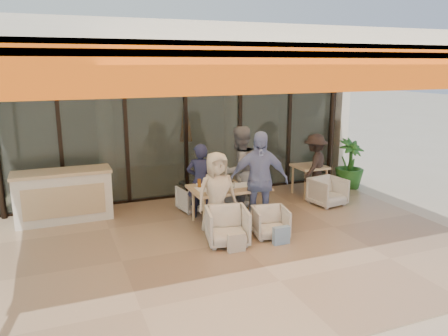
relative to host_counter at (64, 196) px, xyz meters
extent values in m
plane|color=#C6B293|center=(2.74, -2.30, -0.53)|extent=(70.00, 70.00, 0.00)
cube|color=tan|center=(2.74, -2.30, -0.53)|extent=(8.00, 6.00, 0.01)
cube|color=silver|center=(2.74, -2.30, 2.77)|extent=(8.00, 6.00, 0.20)
cube|color=#FF5C0D|center=(2.74, -5.24, 2.49)|extent=(8.00, 0.12, 0.45)
cube|color=#EC5313|center=(2.74, -4.55, 2.61)|extent=(8.00, 1.50, 0.06)
cylinder|color=black|center=(6.62, 0.58, 1.07)|extent=(0.12, 0.12, 3.20)
cube|color=#9EADA3|center=(2.74, 0.70, 1.07)|extent=(8.00, 0.03, 3.20)
cube|color=black|center=(2.74, 0.70, -0.49)|extent=(8.00, 0.10, 0.08)
cube|color=black|center=(2.74, 0.70, 2.63)|extent=(8.00, 0.10, 0.08)
cube|color=black|center=(0.04, 0.70, 1.07)|extent=(0.08, 0.10, 3.20)
cube|color=black|center=(1.39, 0.70, 1.07)|extent=(0.08, 0.10, 3.20)
cube|color=black|center=(2.74, 0.70, 1.07)|extent=(0.08, 0.10, 3.20)
cube|color=black|center=(4.09, 0.70, 1.07)|extent=(0.08, 0.10, 3.20)
cube|color=black|center=(5.44, 0.70, 1.07)|extent=(0.08, 0.10, 3.20)
cube|color=black|center=(6.74, 0.70, 1.07)|extent=(0.08, 0.10, 3.20)
cube|color=silver|center=(2.74, 4.20, 1.17)|extent=(9.00, 0.25, 3.40)
cube|color=silver|center=(7.14, 2.45, 1.17)|extent=(0.25, 3.50, 3.40)
cube|color=silver|center=(2.74, 2.45, 2.87)|extent=(9.00, 3.50, 0.25)
cube|color=#DDB486|center=(2.74, 2.45, -0.52)|extent=(8.00, 3.50, 0.02)
cylinder|color=silver|center=(1.14, 2.30, 0.97)|extent=(0.40, 0.40, 3.00)
cylinder|color=silver|center=(4.54, 2.30, 0.97)|extent=(0.40, 0.40, 3.00)
cylinder|color=black|center=(1.54, 1.90, 2.47)|extent=(0.03, 0.03, 0.70)
cube|color=black|center=(1.54, 1.90, 2.02)|extent=(0.30, 0.30, 0.40)
sphere|color=#FFBF72|center=(1.54, 1.90, 2.02)|extent=(0.18, 0.18, 0.18)
cylinder|color=black|center=(5.04, 1.90, 2.47)|extent=(0.03, 0.03, 0.70)
cube|color=black|center=(5.04, 1.90, 2.02)|extent=(0.30, 0.30, 0.40)
sphere|color=#FFBF72|center=(5.04, 1.90, 2.02)|extent=(0.18, 0.18, 0.18)
cylinder|color=black|center=(3.04, 1.70, -0.48)|extent=(0.40, 0.40, 0.05)
cylinder|color=black|center=(3.04, 1.70, 0.52)|extent=(0.04, 0.04, 2.10)
cone|color=orange|center=(3.04, 1.70, 1.17)|extent=(0.32, 0.32, 1.10)
cube|color=silver|center=(0.00, 0.00, -0.03)|extent=(1.80, 0.60, 1.00)
cube|color=#DDB486|center=(0.00, 0.00, 0.48)|extent=(1.85, 0.65, 0.06)
cube|color=#DDB486|center=(0.00, -0.31, -0.03)|extent=(1.50, 0.02, 0.60)
cube|color=#DDB486|center=(2.98, -1.29, 0.19)|extent=(1.50, 0.90, 0.05)
cube|color=white|center=(2.98, -1.29, 0.21)|extent=(1.30, 0.35, 0.01)
cylinder|color=#DDB486|center=(2.36, -1.61, -0.18)|extent=(0.06, 0.06, 0.70)
cylinder|color=#DDB486|center=(3.60, -1.61, -0.18)|extent=(0.06, 0.06, 0.70)
cylinder|color=#DDB486|center=(2.36, -0.97, -0.18)|extent=(0.06, 0.06, 0.70)
cylinder|color=#DDB486|center=(3.60, -0.97, -0.18)|extent=(0.06, 0.06, 0.70)
cylinder|color=white|center=(2.53, -1.44, 0.27)|extent=(0.06, 0.06, 0.11)
cylinder|color=white|center=(2.73, -1.09, 0.27)|extent=(0.06, 0.06, 0.11)
cylinder|color=white|center=(3.03, -1.39, 0.27)|extent=(0.06, 0.06, 0.11)
cylinder|color=white|center=(3.28, -1.11, 0.27)|extent=(0.06, 0.06, 0.11)
cylinder|color=white|center=(3.48, -1.49, 0.27)|extent=(0.06, 0.06, 0.11)
cylinder|color=brown|center=(2.43, -1.14, 0.30)|extent=(0.07, 0.07, 0.16)
cylinder|color=black|center=(2.88, -1.01, 0.30)|extent=(0.09, 0.09, 0.17)
cylinder|color=black|center=(2.88, -1.01, 0.39)|extent=(0.10, 0.10, 0.01)
cylinder|color=white|center=(2.53, -1.59, 0.22)|extent=(0.22, 0.22, 0.01)
cylinder|color=white|center=(3.43, -1.59, 0.22)|extent=(0.22, 0.22, 0.01)
cylinder|color=white|center=(2.53, -0.97, 0.22)|extent=(0.22, 0.22, 0.01)
cylinder|color=white|center=(3.43, -0.97, 0.22)|extent=(0.22, 0.22, 0.01)
imported|color=silver|center=(2.56, -0.34, -0.23)|extent=(0.67, 0.64, 0.60)
imported|color=silver|center=(3.40, -0.34, -0.19)|extent=(0.70, 0.66, 0.68)
imported|color=silver|center=(2.56, -2.24, -0.17)|extent=(0.81, 0.78, 0.71)
imported|color=silver|center=(3.40, -2.24, -0.23)|extent=(0.68, 0.65, 0.61)
imported|color=#1B213C|center=(2.56, -0.84, 0.24)|extent=(0.66, 0.55, 1.54)
imported|color=slate|center=(3.40, -0.84, 0.39)|extent=(1.05, 0.91, 1.84)
imported|color=beige|center=(2.56, -1.74, 0.24)|extent=(0.76, 0.50, 1.54)
imported|color=#7D8AD0|center=(3.40, -1.74, 0.40)|extent=(1.19, 0.80, 1.87)
cube|color=silver|center=(2.56, -2.64, -0.36)|extent=(0.30, 0.10, 0.34)
cube|color=#99BFD8|center=(3.40, -2.64, -0.36)|extent=(0.30, 0.10, 0.34)
cube|color=#DDB486|center=(5.42, -0.34, 0.19)|extent=(0.70, 0.70, 0.05)
cylinder|color=#DDB486|center=(5.14, -0.62, -0.18)|extent=(0.05, 0.05, 0.70)
cylinder|color=#DDB486|center=(5.70, -0.62, -0.18)|extent=(0.05, 0.05, 0.70)
cylinder|color=#DDB486|center=(5.14, -0.06, -0.18)|extent=(0.05, 0.05, 0.70)
cylinder|color=#DDB486|center=(5.70, -0.06, -0.18)|extent=(0.05, 0.05, 0.70)
imported|color=silver|center=(5.42, -1.09, -0.19)|extent=(0.76, 0.72, 0.69)
imported|color=black|center=(5.47, -0.46, 0.22)|extent=(1.11, 1.04, 1.51)
imported|color=#1E5919|center=(6.74, -0.11, 0.09)|extent=(0.82, 0.82, 1.24)
camera|label=1|loc=(-0.13, -8.79, 2.53)|focal=35.00mm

